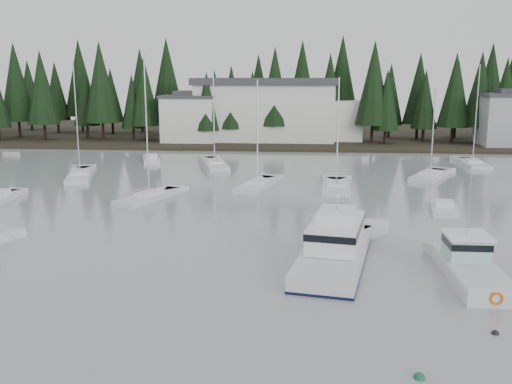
% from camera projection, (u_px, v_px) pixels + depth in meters
% --- Properties ---
extents(far_shore_land, '(240.00, 54.00, 1.00)m').
position_uv_depth(far_shore_land, '(295.00, 134.00, 116.16)').
color(far_shore_land, black).
rests_on(far_shore_land, ground).
extents(conifer_treeline, '(200.00, 22.00, 20.00)m').
position_uv_depth(conifer_treeline, '(293.00, 141.00, 105.42)').
color(conifer_treeline, black).
rests_on(conifer_treeline, ground).
extents(house_west, '(9.54, 7.42, 8.75)m').
position_uv_depth(house_west, '(190.00, 117.00, 99.12)').
color(house_west, silver).
rests_on(house_west, ground).
extents(house_east_a, '(10.60, 8.48, 9.25)m').
position_uv_depth(house_east_a, '(512.00, 118.00, 93.67)').
color(house_east_a, '#999EA0').
rests_on(house_east_a, ground).
extents(harbor_inn, '(29.50, 11.50, 10.90)m').
position_uv_depth(harbor_inn, '(277.00, 110.00, 100.92)').
color(harbor_inn, silver).
rests_on(harbor_inn, ground).
extents(cabin_cruiser_center, '(6.03, 12.81, 5.29)m').
position_uv_depth(cabin_cruiser_center, '(335.00, 250.00, 37.01)').
color(cabin_cruiser_center, silver).
rests_on(cabin_cruiser_center, ground).
extents(lobster_boat_teal, '(2.96, 8.42, 4.64)m').
position_uv_depth(lobster_boat_teal, '(471.00, 269.00, 34.05)').
color(lobster_boat_teal, silver).
rests_on(lobster_boat_teal, ground).
extents(sailboat_0, '(5.62, 10.87, 13.89)m').
position_uv_depth(sailboat_0, '(80.00, 176.00, 67.97)').
color(sailboat_0, silver).
rests_on(sailboat_0, ground).
extents(sailboat_1, '(6.41, 9.00, 11.06)m').
position_uv_depth(sailboat_1, '(430.00, 177.00, 67.59)').
color(sailboat_1, silver).
rests_on(sailboat_1, ground).
extents(sailboat_4, '(2.87, 8.52, 13.85)m').
position_uv_depth(sailboat_4, '(472.00, 165.00, 76.83)').
color(sailboat_4, silver).
rests_on(sailboat_4, ground).
extents(sailboat_5, '(5.55, 10.94, 13.43)m').
position_uv_depth(sailboat_5, '(215.00, 165.00, 76.57)').
color(sailboat_5, silver).
rests_on(sailboat_5, ground).
extents(sailboat_6, '(3.31, 8.95, 12.29)m').
position_uv_depth(sailboat_6, '(336.00, 188.00, 60.98)').
color(sailboat_6, silver).
rests_on(sailboat_6, ground).
extents(sailboat_8, '(5.38, 8.80, 14.66)m').
position_uv_depth(sailboat_8, '(149.00, 198.00, 55.78)').
color(sailboat_8, silver).
rests_on(sailboat_8, ground).
extents(sailboat_9, '(4.57, 9.29, 12.04)m').
position_uv_depth(sailboat_9, '(257.00, 186.00, 61.99)').
color(sailboat_9, silver).
rests_on(sailboat_9, ground).
extents(runabout_1, '(2.90, 5.41, 1.42)m').
position_uv_depth(runabout_1, '(444.00, 210.00, 50.70)').
color(runabout_1, silver).
rests_on(runabout_1, ground).
extents(runabout_3, '(4.00, 6.76, 1.42)m').
position_uv_depth(runabout_3, '(151.00, 160.00, 80.21)').
color(runabout_3, silver).
rests_on(runabout_3, ground).
extents(mooring_buoy_green, '(0.48, 0.48, 0.48)m').
position_uv_depth(mooring_buoy_green, '(419.00, 378.00, 22.93)').
color(mooring_buoy_green, '#145933').
rests_on(mooring_buoy_green, ground).
extents(mooring_buoy_dark, '(0.37, 0.37, 0.37)m').
position_uv_depth(mooring_buoy_dark, '(495.00, 334.00, 26.85)').
color(mooring_buoy_dark, black).
rests_on(mooring_buoy_dark, ground).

